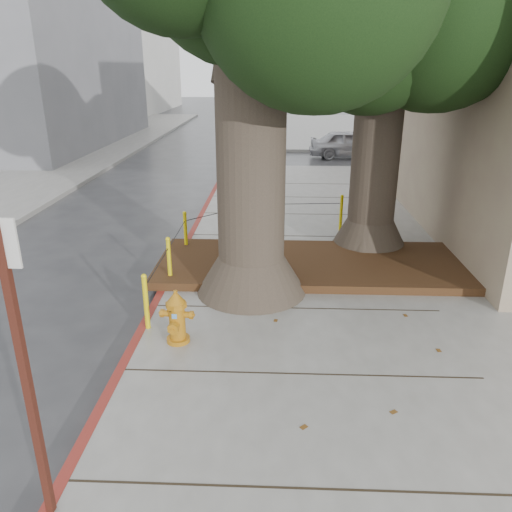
{
  "coord_description": "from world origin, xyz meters",
  "views": [
    {
      "loc": [
        0.15,
        -5.86,
        4.1
      ],
      "look_at": [
        -0.19,
        2.04,
        1.1
      ],
      "focal_mm": 35.0,
      "sensor_mm": 36.0,
      "label": 1
    }
  ],
  "objects_px": {
    "fire_hydrant": "(177,317)",
    "signpost": "(23,362)",
    "car_silver": "(350,144)",
    "car_red": "(436,147)",
    "car_dark": "(48,140)"
  },
  "relations": [
    {
      "from": "car_silver",
      "to": "car_dark",
      "type": "xyz_separation_m",
      "value": [
        -15.14,
        0.97,
        -0.01
      ]
    },
    {
      "from": "fire_hydrant",
      "to": "car_dark",
      "type": "xyz_separation_m",
      "value": [
        -10.18,
        18.64,
        0.09
      ]
    },
    {
      "from": "fire_hydrant",
      "to": "car_silver",
      "type": "distance_m",
      "value": 18.35
    },
    {
      "from": "fire_hydrant",
      "to": "car_dark",
      "type": "height_order",
      "value": "car_dark"
    },
    {
      "from": "signpost",
      "to": "car_dark",
      "type": "xyz_separation_m",
      "value": [
        -9.56,
        21.79,
        -1.14
      ]
    },
    {
      "from": "car_red",
      "to": "car_dark",
      "type": "bearing_deg",
      "value": 83.03
    },
    {
      "from": "car_dark",
      "to": "car_red",
      "type": "bearing_deg",
      "value": -3.16
    },
    {
      "from": "fire_hydrant",
      "to": "car_red",
      "type": "relative_size",
      "value": 0.22
    },
    {
      "from": "signpost",
      "to": "car_dark",
      "type": "relative_size",
      "value": 0.64
    },
    {
      "from": "car_dark",
      "to": "car_silver",
      "type": "bearing_deg",
      "value": -1.94
    },
    {
      "from": "fire_hydrant",
      "to": "car_red",
      "type": "height_order",
      "value": "car_red"
    },
    {
      "from": "signpost",
      "to": "car_dark",
      "type": "height_order",
      "value": "signpost"
    },
    {
      "from": "signpost",
      "to": "car_silver",
      "type": "distance_m",
      "value": 21.59
    },
    {
      "from": "fire_hydrant",
      "to": "signpost",
      "type": "distance_m",
      "value": 3.44
    },
    {
      "from": "car_silver",
      "to": "car_dark",
      "type": "height_order",
      "value": "car_silver"
    }
  ]
}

